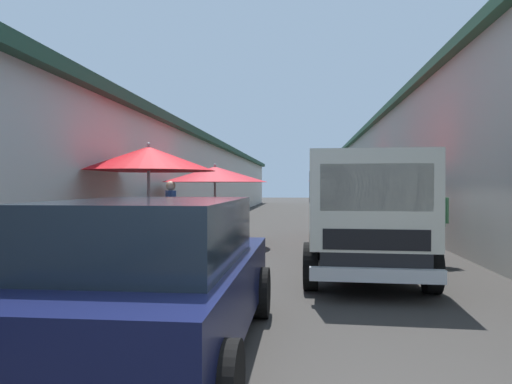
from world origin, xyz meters
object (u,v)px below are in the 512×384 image
vendor_by_crates (433,220)px  vendor_in_shade (171,210)px  hatchback_car (155,277)px  fruit_stall_far_right (147,173)px  delivery_truck (366,219)px  fruit_stall_near_left (215,180)px  fruit_stall_mid_lane (372,181)px  fruit_stall_near_right (345,184)px  plastic_stool (346,223)px  fruit_stall_far_left (355,184)px

vendor_by_crates → vendor_in_shade: bearing=75.7°
hatchback_car → vendor_by_crates: size_ratio=2.53×
fruit_stall_far_right → delivery_truck: size_ratio=0.50×
fruit_stall_far_right → vendor_by_crates: bearing=-78.4°
fruit_stall_near_left → vendor_by_crates: fruit_stall_near_left is taller
fruit_stall_mid_lane → delivery_truck: size_ratio=0.46×
delivery_truck → fruit_stall_near_right: bearing=-2.0°
fruit_stall_near_right → delivery_truck: size_ratio=0.44×
hatchback_car → plastic_stool: (11.74, -2.78, -0.41)m
vendor_by_crates → vendor_in_shade: 5.97m
fruit_stall_mid_lane → hatchback_car: bearing=158.7°
fruit_stall_far_right → vendor_in_shade: (2.60, 0.30, -0.84)m
delivery_truck → vendor_in_shade: bearing=51.4°
hatchback_car → plastic_stool: bearing=-13.3°
hatchback_car → vendor_by_crates: vendor_by_crates is taller
fruit_stall_far_right → fruit_stall_near_right: bearing=-33.9°
hatchback_car → fruit_stall_far_right: bearing=19.7°
fruit_stall_far_left → hatchback_car: fruit_stall_far_left is taller
vendor_in_shade → plastic_stool: (4.78, -4.64, -0.65)m
fruit_stall_near_right → vendor_in_shade: fruit_stall_near_right is taller
fruit_stall_near_right → plastic_stool: size_ratio=5.04×
plastic_stool → fruit_stall_far_left: bearing=-8.7°
plastic_stool → delivery_truck: bearing=177.2°
fruit_stall_mid_lane → hatchback_car: fruit_stall_mid_lane is taller
fruit_stall_near_right → delivery_truck: fruit_stall_near_right is taller
fruit_stall_far_right → hatchback_car: 4.76m
fruit_stall_mid_lane → fruit_stall_near_left: (0.19, 4.02, 0.03)m
hatchback_car → delivery_truck: (3.58, -2.38, 0.30)m
fruit_stall_near_right → plastic_stool: (1.17, -0.16, -1.30)m
vendor_by_crates → plastic_stool: vendor_by_crates is taller
vendor_by_crates → fruit_stall_near_left: bearing=62.4°
hatchback_car → vendor_in_shade: (6.97, 1.86, 0.24)m
vendor_by_crates → fruit_stall_far_left: bearing=1.5°
fruit_stall_far_right → vendor_by_crates: 5.68m
fruit_stall_near_left → fruit_stall_far_left: size_ratio=1.06×
fruit_stall_mid_lane → vendor_by_crates: 2.63m
fruit_stall_far_left → vendor_by_crates: size_ratio=1.70×
fruit_stall_far_right → hatchback_car: (-4.37, -1.56, -1.08)m
hatchback_car → delivery_truck: bearing=-33.6°
fruit_stall_mid_lane → vendor_by_crates: fruit_stall_mid_lane is taller
fruit_stall_near_right → fruit_stall_far_left: size_ratio=0.83×
fruit_stall_mid_lane → hatchback_car: (-7.85, 3.06, -0.95)m
fruit_stall_far_right → plastic_stool: 8.69m
vendor_in_shade → plastic_stool: 6.69m
fruit_stall_near_right → vendor_by_crates: bearing=-165.6°
vendor_in_shade → plastic_stool: size_ratio=3.87×
vendor_by_crates → plastic_stool: 6.38m
fruit_stall_near_right → vendor_in_shade: size_ratio=1.30×
fruit_stall_near_right → fruit_stall_far_right: (-6.21, 4.18, 0.20)m
fruit_stall_far_right → plastic_stool: size_ratio=5.78×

